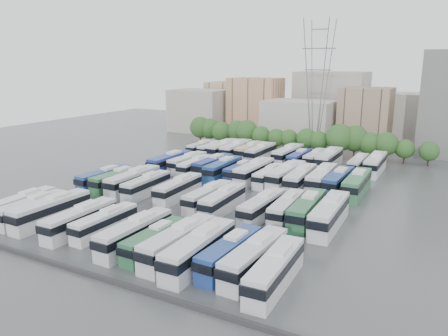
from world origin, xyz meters
The scene contains 53 objects.
ground centered at (0.00, 0.00, 0.00)m, with size 220.00×220.00×0.00m, color #424447.
parapet centered at (0.00, -33.00, 0.25)m, with size 56.00×0.50×0.50m, color #2D2D30.
tree_line centered at (-1.77, 42.11, 4.39)m, with size 65.70×8.21×8.53m.
city_buildings centered at (-7.46, 71.86, 7.87)m, with size 102.00×35.00×20.00m.
electricity_pylon centered at (2.00, 50.00, 18.66)m, with size 9.00×6.91×33.83m.
bus_r0_s0 centered at (-21.57, -23.15, 1.76)m, with size 3.02×11.52×3.58m.
bus_r0_s1 centered at (-18.18, -24.11, 1.82)m, with size 3.00×11.92×3.71m.
bus_r0_s2 centered at (-14.77, -23.59, 2.01)m, with size 3.05×13.07×4.09m.
bus_r0_s4 centered at (-8.33, -24.13, 1.89)m, with size 3.00×12.36×3.86m.
bus_r0_s5 centered at (-4.87, -22.96, 1.70)m, with size 2.57×11.04×3.45m.
bus_r0_s7 centered at (1.64, -24.39, 1.93)m, with size 2.85×12.57×3.93m.
bus_r0_s8 centered at (4.88, -24.55, 1.69)m, with size 2.47×10.96×3.43m.
bus_r0_s9 centered at (8.24, -24.23, 2.00)m, with size 3.08×13.02×4.07m.
bus_r0_s10 centered at (11.55, -24.83, 2.05)m, with size 3.22×13.37×4.17m.
bus_r0_s11 centered at (14.91, -23.53, 1.81)m, with size 2.96×11.86×3.70m.
bus_r0_s12 centered at (18.03, -23.53, 1.94)m, with size 3.19×12.69×3.95m.
bus_r0_s13 centered at (21.20, -25.24, 1.91)m, with size 3.25×12.53×3.90m.
bus_r1_s0 centered at (-21.42, -5.71, 1.84)m, with size 3.20×12.08×3.75m.
bus_r1_s1 centered at (-18.28, -5.46, 1.89)m, with size 2.91×12.29×3.84m.
bus_r1_s2 centered at (-14.97, -5.03, 2.02)m, with size 3.16×13.16×4.11m.
bus_r1_s3 centered at (-11.38, -5.68, 1.82)m, with size 3.03×11.90×3.70m.
bus_r1_s5 centered at (-5.10, -4.82, 1.85)m, with size 3.04×12.12×3.78m.
bus_r1_s7 centered at (1.79, -6.32, 1.82)m, with size 2.95×11.89×3.71m.
bus_r1_s8 centered at (4.88, -6.96, 1.83)m, with size 2.92×11.97×3.74m.
bus_r1_s10 centered at (11.62, -6.82, 1.86)m, with size 3.05×12.14×3.78m.
bus_r1_s11 centered at (15.03, -5.51, 1.81)m, with size 3.17×11.87×3.69m.
bus_r1_s12 centered at (18.09, -5.24, 1.98)m, with size 3.46×13.00×4.04m.
bus_r1_s13 centered at (21.60, -5.89, 2.10)m, with size 3.45×13.74×4.28m.
bus_r2_s1 centered at (-18.19, 10.96, 1.99)m, with size 2.96×12.94×4.05m.
bus_r2_s2 centered at (-14.88, 12.93, 1.83)m, with size 2.95×11.94×3.72m.
bus_r2_s3 centered at (-11.70, 11.14, 1.75)m, with size 2.82×11.44×3.57m.
bus_r2_s4 centered at (-8.41, 12.79, 1.93)m, with size 3.23×12.60×3.92m.
bus_r2_s5 centered at (-5.03, 11.11, 1.96)m, with size 2.98×12.76×3.99m.
bus_r2_s6 centered at (-1.52, 12.02, 1.71)m, with size 2.54×11.15×3.49m.
bus_r2_s7 centered at (1.65, 11.82, 2.05)m, with size 3.17×13.35×4.17m.
bus_r2_s8 centered at (5.00, 11.35, 1.71)m, with size 2.45×11.10×3.48m.
bus_r2_s9 centered at (8.28, 12.08, 2.07)m, with size 3.47×13.56×4.22m.
bus_r2_s10 centered at (11.48, 11.04, 2.02)m, with size 3.49×13.21×4.11m.
bus_r2_s11 centered at (14.98, 12.79, 2.06)m, with size 3.44×13.47×4.19m.
bus_r2_s12 centered at (18.07, 12.86, 1.97)m, with size 3.02×12.84×4.01m.
bus_r2_s13 centered at (21.55, 12.06, 2.06)m, with size 3.23×13.43×4.19m.
bus_r3_s0 centered at (-21.48, 29.41, 1.67)m, with size 2.45×10.86×3.40m.
bus_r3_s1 centered at (-18.11, 29.35, 1.68)m, with size 2.92×11.03×3.43m.
bus_r3_s2 centered at (-14.77, 29.17, 2.03)m, with size 2.97×13.22×4.14m.
bus_r3_s3 centered at (-11.50, 29.67, 2.06)m, with size 3.22×13.42×4.19m.
bus_r3_s4 centered at (-8.17, 30.63, 1.90)m, with size 2.98×12.42×3.88m.
bus_r3_s5 centered at (-4.92, 29.68, 1.96)m, with size 2.96×12.77×3.99m.
bus_r3_s7 centered at (1.70, 30.64, 2.01)m, with size 3.44×13.16×4.09m.
bus_r3_s8 centered at (5.00, 29.08, 1.73)m, with size 2.54×11.27×3.53m.
bus_r3_s9 centered at (8.21, 30.83, 1.75)m, with size 2.60×11.39×3.57m.
bus_r3_s10 centered at (11.63, 29.96, 2.09)m, with size 3.02×13.59×4.26m.
bus_r3_s12 centered at (18.12, 29.56, 1.76)m, with size 2.57×11.45×3.59m.
bus_r3_s13 centered at (21.51, 30.20, 2.04)m, with size 2.98×13.27×4.16m.
Camera 1 is at (36.57, -64.60, 23.18)m, focal length 35.00 mm.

